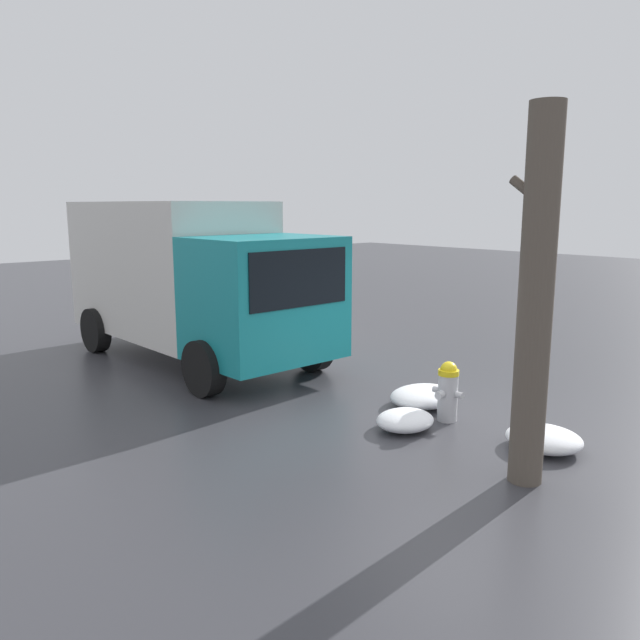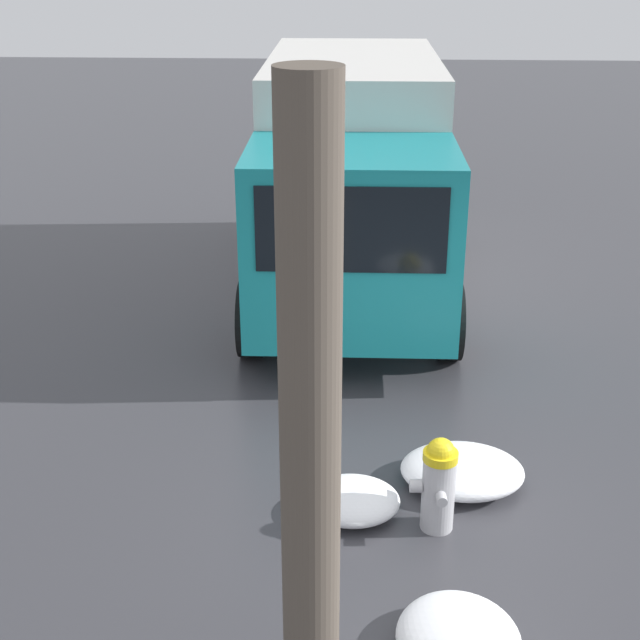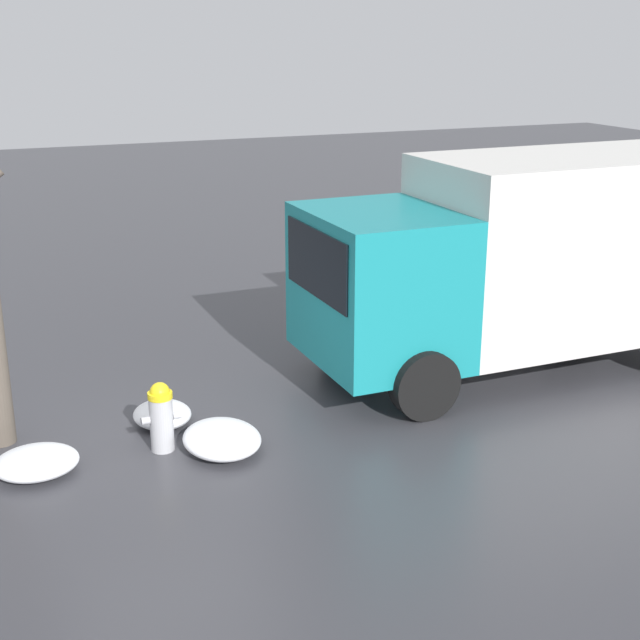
{
  "view_description": "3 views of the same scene",
  "coord_description": "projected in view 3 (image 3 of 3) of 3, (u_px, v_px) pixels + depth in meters",
  "views": [
    {
      "loc": [
        -5.02,
        6.89,
        2.97
      ],
      "look_at": [
        2.3,
        0.33,
        1.16
      ],
      "focal_mm": 35.0,
      "sensor_mm": 36.0,
      "label": 1
    },
    {
      "loc": [
        -6.18,
        0.7,
        4.57
      ],
      "look_at": [
        2.6,
        1.09,
        0.74
      ],
      "focal_mm": 50.0,
      "sensor_mm": 36.0,
      "label": 2
    },
    {
      "loc": [
        -1.93,
        -9.49,
        4.7
      ],
      "look_at": [
        2.2,
        0.46,
        1.2
      ],
      "focal_mm": 50.0,
      "sensor_mm": 36.0,
      "label": 3
    }
  ],
  "objects": [
    {
      "name": "snow_pile_curbside",
      "position": [
        162.0,
        414.0,
        11.14
      ],
      "size": [
        0.72,
        0.83,
        0.26
      ],
      "color": "white",
      "rests_on": "ground_plane"
    },
    {
      "name": "delivery_truck",
      "position": [
        526.0,
        256.0,
        12.7
      ],
      "size": [
        6.26,
        2.61,
        3.04
      ],
      "rotation": [
        0.0,
        0.0,
        1.58
      ],
      "color": "teal",
      "rests_on": "ground_plane"
    },
    {
      "name": "snow_pile_by_tree",
      "position": [
        222.0,
        439.0,
        10.45
      ],
      "size": [
        0.9,
        1.11,
        0.29
      ],
      "color": "white",
      "rests_on": "ground_plane"
    },
    {
      "name": "snow_pile_by_hydrant",
      "position": [
        36.0,
        462.0,
        9.9
      ],
      "size": [
        0.94,
        0.86,
        0.27
      ],
      "color": "white",
      "rests_on": "ground_plane"
    },
    {
      "name": "fire_hydrant",
      "position": [
        161.0,
        416.0,
        10.36
      ],
      "size": [
        0.48,
        0.38,
        0.85
      ],
      "rotation": [
        0.0,
        0.0,
        1.61
      ],
      "color": "#B7B7BC",
      "rests_on": "ground_plane"
    },
    {
      "name": "ground_plane",
      "position": [
        163.0,
        450.0,
        10.5
      ],
      "size": [
        60.0,
        60.0,
        0.0
      ],
      "primitive_type": "plane",
      "color": "#38383D"
    }
  ]
}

